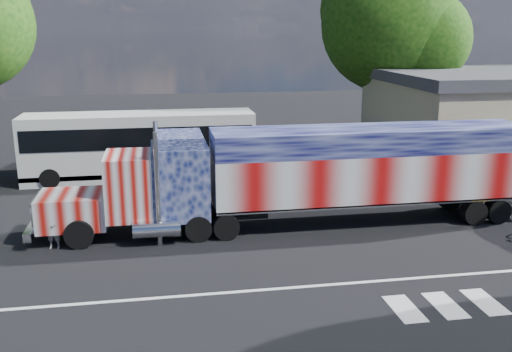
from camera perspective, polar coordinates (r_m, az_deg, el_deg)
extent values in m
plane|color=black|center=(19.93, 1.48, -7.44)|extent=(100.00, 100.00, 0.00)
cube|color=silver|center=(17.25, 3.46, -11.09)|extent=(30.00, 0.15, 0.01)
cube|color=silver|center=(16.57, 14.64, -12.71)|extent=(0.70, 1.60, 0.01)
cube|color=silver|center=(17.07, 18.40, -12.15)|extent=(0.70, 1.60, 0.01)
cube|color=silver|center=(17.64, 21.92, -11.58)|extent=(0.70, 1.60, 0.01)
cube|color=black|center=(21.60, -9.91, -4.08)|extent=(8.30, 0.92, 0.28)
cube|color=#D67F7B|center=(21.69, -17.79, -3.21)|extent=(2.40, 2.03, 1.20)
cube|color=silver|center=(21.91, -21.02, -3.32)|extent=(0.11, 1.75, 1.07)
cube|color=silver|center=(22.13, -21.35, -4.81)|extent=(0.28, 2.31, 0.33)
cube|color=#D67F7B|center=(21.26, -12.55, -0.87)|extent=(1.66, 2.31, 2.31)
cube|color=black|center=(21.21, -14.72, 0.12)|extent=(0.06, 1.94, 0.83)
cube|color=#4B558C|center=(21.21, -7.58, -0.42)|extent=(2.03, 2.31, 2.67)
cube|color=#4B558C|center=(20.88, -7.72, 3.62)|extent=(1.66, 2.21, 0.46)
cylinder|color=silver|center=(22.38, -9.84, 0.28)|extent=(0.18, 0.18, 4.06)
cylinder|color=silver|center=(20.03, -9.81, -1.41)|extent=(0.18, 0.18, 4.06)
cylinder|color=silver|center=(22.75, -9.92, -3.23)|extent=(1.66, 0.61, 0.61)
cylinder|color=silver|center=(20.48, -9.90, -5.26)|extent=(1.66, 0.61, 0.61)
cylinder|color=black|center=(20.89, -17.27, -5.59)|extent=(1.01, 0.32, 1.01)
cylinder|color=black|center=(22.79, -16.66, -3.85)|extent=(1.01, 0.32, 1.01)
cylinder|color=black|center=(20.77, -5.80, -5.17)|extent=(0.96, 0.51, 0.96)
cylinder|color=black|center=(22.60, -6.16, -3.53)|extent=(0.96, 0.51, 0.96)
cylinder|color=black|center=(20.86, -3.01, -5.03)|extent=(0.96, 0.51, 0.96)
cylinder|color=black|center=(22.68, -3.59, -3.41)|extent=(0.96, 0.51, 0.96)
cube|color=black|center=(22.99, 11.23, -2.39)|extent=(11.99, 1.01, 0.28)
cube|color=#DE8080|center=(22.71, 11.36, 0.18)|extent=(12.36, 2.40, 1.84)
cube|color=#454B8B|center=(22.41, 11.53, 3.60)|extent=(12.36, 2.40, 0.92)
cube|color=silver|center=(22.95, 11.24, -2.05)|extent=(12.36, 2.40, 0.11)
cylinder|color=black|center=(23.98, 20.91, -3.37)|extent=(0.96, 0.51, 0.96)
cylinder|color=black|center=(25.58, 18.75, -2.09)|extent=(0.96, 0.51, 0.96)
cylinder|color=black|center=(24.50, 22.96, -3.20)|extent=(0.96, 0.51, 0.96)
cylinder|color=black|center=(26.07, 20.71, -1.95)|extent=(0.96, 0.51, 0.96)
cube|color=white|center=(29.52, -11.49, 2.94)|extent=(11.47, 2.48, 3.34)
cube|color=black|center=(29.41, -11.55, 4.13)|extent=(11.09, 2.54, 1.05)
cube|color=black|center=(29.79, -11.37, 0.60)|extent=(11.47, 2.48, 0.24)
cube|color=black|center=(30.23, -22.43, 2.67)|extent=(0.06, 2.20, 1.34)
cylinder|color=black|center=(29.09, -19.92, -0.24)|extent=(0.96, 0.29, 0.96)
cylinder|color=black|center=(31.37, -19.20, 0.86)|extent=(0.96, 0.29, 0.96)
cylinder|color=black|center=(28.67, -5.69, 0.37)|extent=(0.96, 0.29, 0.96)
cylinder|color=black|center=(30.99, -6.02, 1.44)|extent=(0.96, 0.29, 0.96)
cylinder|color=black|center=(28.74, -3.98, 0.45)|extent=(0.96, 0.29, 0.96)
cylinder|color=black|center=(31.05, -4.44, 1.50)|extent=(0.96, 0.29, 0.96)
cube|color=#1E5926|center=(29.16, 22.89, 3.40)|extent=(1.60, 0.08, 1.20)
imported|color=slate|center=(21.08, -19.62, -4.90)|extent=(0.59, 0.43, 1.50)
cylinder|color=black|center=(37.73, 12.74, 7.53)|extent=(0.70, 0.70, 6.17)
sphere|color=#2A5814|center=(37.48, 13.15, 14.56)|extent=(8.36, 8.36, 8.36)
sphere|color=#2A5814|center=(37.02, 16.28, 13.01)|extent=(5.85, 5.85, 5.85)
sphere|color=#2A5814|center=(38.21, 10.67, 16.01)|extent=(5.44, 5.44, 5.44)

